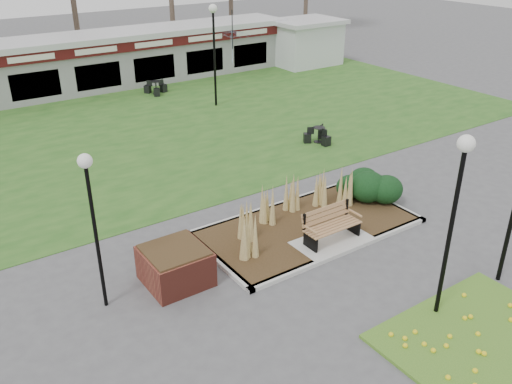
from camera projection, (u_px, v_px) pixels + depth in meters
ground at (335, 246)px, 15.06m from camera, size 100.00×100.00×0.00m
lawn at (153, 128)px, 23.95m from camera, size 34.00×16.00×0.02m
flower_bed at (479, 337)px, 11.61m from camera, size 4.20×3.00×0.16m
planting_bed at (337, 204)px, 16.55m from camera, size 6.75×3.40×1.27m
park_bench at (330, 224)px, 14.98m from camera, size 1.70×0.66×0.93m
brick_planter at (175, 265)px, 13.35m from camera, size 1.50×1.50×0.95m
food_pavilion at (88, 62)px, 29.22m from camera, size 24.60×3.40×2.90m
service_hut at (305, 42)px, 34.63m from camera, size 4.40×3.40×2.83m
lamp_post_near_right at (458, 189)px, 11.04m from camera, size 0.36×0.36×4.35m
lamp_post_mid_left at (91, 199)px, 11.50m from camera, size 0.32×0.32×3.82m
lamp_post_far_right at (214, 33)px, 25.49m from camera, size 0.40×0.40×4.84m
bistro_set_b at (319, 137)px, 22.26m from camera, size 1.21×1.05×0.64m
bistro_set_d at (156, 89)px, 28.83m from camera, size 1.18×1.24×0.67m
patio_umbrella at (233, 47)px, 31.72m from camera, size 2.26×2.30×2.69m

